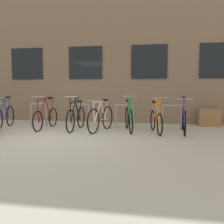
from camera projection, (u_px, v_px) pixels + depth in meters
ground_plane at (53, 137)px, 6.76m from camera, size 42.00×42.00×0.00m
storefront_building at (104, 62)px, 12.87m from camera, size 28.00×6.62×5.18m
bike_rack at (80, 113)px, 8.54m from camera, size 6.63×0.05×0.78m
bicycle_maroon at (46, 117)px, 8.17m from camera, size 0.44×1.73×1.08m
bicycle_orange at (156, 120)px, 7.45m from camera, size 0.50×1.58×1.08m
bicycle_black at (76, 118)px, 7.93m from camera, size 0.44×1.69×1.08m
bicycle_blue at (4, 116)px, 8.31m from camera, size 0.53×1.72×1.04m
bicycle_purple at (184, 119)px, 7.47m from camera, size 0.44×1.80×1.07m
bicycle_white at (101, 118)px, 7.76m from camera, size 0.54×1.69×0.98m
bicycle_green at (129, 118)px, 7.76m from camera, size 0.54×1.67×1.11m
planter_box at (209, 117)px, 8.73m from camera, size 0.70×0.44×0.60m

